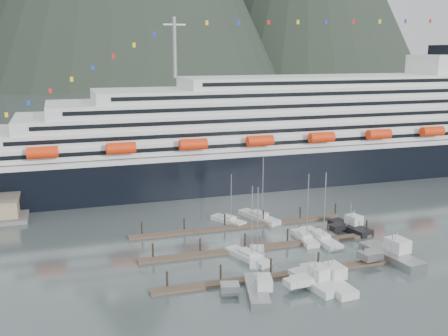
{
  "coord_description": "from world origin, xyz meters",
  "views": [
    {
      "loc": [
        -40.87,
        -86.04,
        37.49
      ],
      "look_at": [
        -6.61,
        22.0,
        12.08
      ],
      "focal_mm": 42.0,
      "sensor_mm": 36.0,
      "label": 1
    }
  ],
  "objects": [
    {
      "name": "trawler_d",
      "position": [
        15.57,
        -9.36,
        0.99
      ],
      "size": [
        10.31,
        13.86,
        8.03
      ],
      "rotation": [
        0.0,
        0.0,
        1.72
      ],
      "color": "#949799",
      "rests_on": "ground"
    },
    {
      "name": "sailboat_b",
      "position": [
        -9.33,
        -1.19,
        0.43
      ],
      "size": [
        6.11,
        10.8,
        14.6
      ],
      "rotation": [
        0.0,
        0.0,
        1.92
      ],
      "color": "silver",
      "rests_on": "ground"
    },
    {
      "name": "sailboat_d",
      "position": [
        7.92,
        3.49,
        0.44
      ],
      "size": [
        3.72,
        12.69,
        14.98
      ],
      "rotation": [
        0.0,
        0.0,
        1.63
      ],
      "color": "silver",
      "rests_on": "ground"
    },
    {
      "name": "dock_mid",
      "position": [
        -4.93,
        3.05,
        0.31
      ],
      "size": [
        48.18,
        2.28,
        3.2
      ],
      "color": "#4A3D2F",
      "rests_on": "ground"
    },
    {
      "name": "ground",
      "position": [
        0.0,
        0.0,
        0.0
      ],
      "size": [
        1600.0,
        1600.0,
        0.0
      ],
      "primitive_type": "plane",
      "color": "#485555",
      "rests_on": "ground"
    },
    {
      "name": "sailboat_h",
      "position": [
        5.01,
        4.51,
        0.44
      ],
      "size": [
        3.37,
        9.43,
        14.5
      ],
      "rotation": [
        0.0,
        0.0,
        1.49
      ],
      "color": "silver",
      "rests_on": "ground"
    },
    {
      "name": "dock_near",
      "position": [
        -4.93,
        -9.95,
        0.31
      ],
      "size": [
        48.18,
        2.28,
        3.2
      ],
      "color": "#4A3D2F",
      "rests_on": "ground"
    },
    {
      "name": "cruise_ship",
      "position": [
        30.03,
        54.94,
        12.04
      ],
      "size": [
        210.0,
        30.4,
        50.3
      ],
      "color": "black",
      "rests_on": "ground"
    },
    {
      "name": "trawler_b",
      "position": [
        -3.02,
        -15.02,
        0.86
      ],
      "size": [
        8.14,
        10.65,
        6.61
      ],
      "rotation": [
        0.0,
        0.0,
        1.75
      ],
      "color": "silver",
      "rests_on": "ground"
    },
    {
      "name": "trawler_a",
      "position": [
        -13.07,
        -14.97,
        0.81
      ],
      "size": [
        8.64,
        11.56,
        6.08
      ],
      "rotation": [
        0.0,
        0.0,
        1.33
      ],
      "color": "#949799",
      "rests_on": "ground"
    },
    {
      "name": "trawler_e",
      "position": [
        16.77,
        7.03,
        0.87
      ],
      "size": [
        8.54,
        10.86,
        6.7
      ],
      "rotation": [
        0.0,
        0.0,
        1.82
      ],
      "color": "black",
      "rests_on": "ground"
    },
    {
      "name": "trawler_c",
      "position": [
        -0.64,
        -15.01,
        0.85
      ],
      "size": [
        9.24,
        13.05,
        6.51
      ],
      "rotation": [
        0.0,
        0.0,
        1.66
      ],
      "color": "silver",
      "rests_on": "ground"
    },
    {
      "name": "dock_far",
      "position": [
        -4.93,
        16.05,
        0.31
      ],
      "size": [
        48.18,
        2.28,
        3.2
      ],
      "color": "#4A3D2F",
      "rests_on": "ground"
    },
    {
      "name": "sailboat_f",
      "position": [
        -6.23,
        19.99,
        0.41
      ],
      "size": [
        6.42,
        9.05,
        11.65
      ],
      "rotation": [
        0.0,
        0.0,
        2.06
      ],
      "color": "silver",
      "rests_on": "ground"
    },
    {
      "name": "sailboat_g",
      "position": [
        1.11,
        19.99,
        0.44
      ],
      "size": [
        6.71,
        12.06,
        15.05
      ],
      "rotation": [
        0.0,
        0.0,
        1.91
      ],
      "color": "silver",
      "rests_on": "ground"
    },
    {
      "name": "sailboat_c",
      "position": [
        -7.66,
        -1.5,
        0.43
      ],
      "size": [
        5.9,
        9.96,
        14.35
      ],
      "rotation": [
        0.0,
        0.0,
        1.21
      ],
      "color": "silver",
      "rests_on": "ground"
    }
  ]
}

